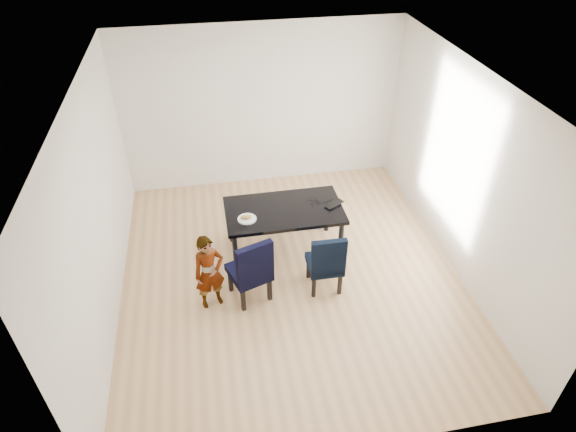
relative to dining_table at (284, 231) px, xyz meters
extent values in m
cube|color=tan|center=(0.00, -0.50, -0.38)|extent=(4.50, 5.00, 0.01)
cube|color=white|center=(0.00, -0.50, 2.33)|extent=(4.50, 5.00, 0.01)
cube|color=silver|center=(0.00, 2.00, 0.98)|extent=(4.50, 0.01, 2.70)
cube|color=white|center=(0.00, -3.00, 0.98)|extent=(4.50, 0.01, 2.70)
cube|color=silver|center=(-2.25, -0.50, 0.98)|extent=(0.01, 5.00, 2.70)
cube|color=white|center=(2.25, -0.50, 0.98)|extent=(0.01, 5.00, 2.70)
cube|color=black|center=(0.00, 0.00, 0.00)|extent=(1.60, 0.90, 0.75)
cube|color=black|center=(-0.59, -0.78, 0.11)|extent=(0.60, 0.61, 0.98)
cube|color=black|center=(0.39, -0.78, 0.08)|extent=(0.45, 0.46, 0.91)
imported|color=orange|center=(-1.08, -0.83, 0.15)|extent=(0.44, 0.36, 1.05)
cylinder|color=silver|center=(-0.52, -0.14, 0.38)|extent=(0.32, 0.32, 0.01)
ellipsoid|color=#A17A39|center=(-0.53, -0.14, 0.42)|extent=(0.15, 0.07, 0.06)
imported|color=black|center=(0.68, 0.00, 0.39)|extent=(0.35, 0.31, 0.02)
torus|color=black|center=(0.45, 0.04, 0.38)|extent=(0.13, 0.13, 0.01)
camera|label=1|loc=(-0.92, -5.23, 4.20)|focal=30.00mm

